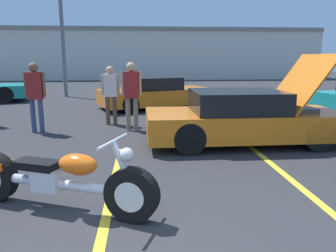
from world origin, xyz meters
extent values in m
cube|color=yellow|center=(-0.14, 1.71, 0.00)|extent=(0.12, 5.36, 0.01)
cube|color=yellow|center=(2.61, 1.71, 0.00)|extent=(0.12, 5.36, 0.01)
cube|color=beige|center=(0.00, 27.87, 2.20)|extent=(32.00, 4.00, 4.40)
cube|color=gray|center=(0.00, 27.87, 4.25)|extent=(32.00, 4.20, 0.30)
cylinder|color=slate|center=(-3.39, 14.08, 3.87)|extent=(0.18, 0.18, 7.73)
cylinder|color=black|center=(0.18, 1.30, 0.32)|extent=(0.66, 0.39, 0.65)
cylinder|color=silver|center=(0.18, 1.30, 0.32)|extent=(0.39, 0.29, 0.36)
cylinder|color=silver|center=(-0.74, 1.66, 0.34)|extent=(1.60, 0.74, 0.12)
cube|color=silver|center=(-0.87, 1.72, 0.38)|extent=(0.42, 0.36, 0.28)
ellipsoid|color=orange|center=(-0.46, 1.55, 0.62)|extent=(0.57, 0.45, 0.26)
cube|color=black|center=(-1.01, 1.77, 0.56)|extent=(0.63, 0.45, 0.10)
cylinder|color=silver|center=(0.09, 1.33, 0.65)|extent=(0.31, 0.18, 0.63)
cylinder|color=silver|center=(-0.02, 1.38, 0.94)|extent=(0.29, 0.66, 0.04)
sphere|color=silver|center=(0.13, 1.31, 0.80)|extent=(0.16, 0.16, 0.16)
cylinder|color=silver|center=(-1.11, 1.93, 0.28)|extent=(1.22, 0.56, 0.09)
cube|color=orange|center=(2.54, 4.67, 0.45)|extent=(4.28, 1.78, 0.54)
cube|color=black|center=(2.37, 4.67, 0.94)|extent=(1.94, 1.58, 0.45)
cylinder|color=black|center=(3.87, 3.93, 0.32)|extent=(0.64, 0.23, 0.64)
cylinder|color=black|center=(3.85, 5.44, 0.32)|extent=(0.64, 0.23, 0.64)
cylinder|color=black|center=(1.22, 3.90, 0.32)|extent=(0.64, 0.23, 0.64)
cylinder|color=black|center=(1.21, 5.41, 0.32)|extent=(0.64, 0.23, 0.64)
cube|color=orange|center=(3.75, 4.68, 1.33)|extent=(0.91, 1.60, 1.24)
cube|color=#4C4C51|center=(3.71, 4.68, 0.68)|extent=(0.61, 0.96, 0.28)
cube|color=orange|center=(0.84, 10.08, 0.44)|extent=(4.53, 3.15, 0.55)
cube|color=black|center=(0.68, 10.02, 0.94)|extent=(2.32, 2.20, 0.45)
cylinder|color=black|center=(2.33, 9.74, 0.30)|extent=(0.65, 0.41, 0.61)
cylinder|color=black|center=(1.77, 11.28, 0.30)|extent=(0.65, 0.41, 0.61)
cylinder|color=black|center=(-0.09, 8.87, 0.30)|extent=(0.65, 0.41, 0.61)
cylinder|color=black|center=(-0.65, 10.41, 0.30)|extent=(0.65, 0.41, 0.61)
cylinder|color=black|center=(-5.36, 11.79, 0.35)|extent=(0.74, 0.42, 0.70)
cylinder|color=black|center=(-5.88, 13.42, 0.35)|extent=(0.74, 0.42, 0.70)
cylinder|color=black|center=(7.31, 9.35, 0.31)|extent=(0.65, 0.39, 0.61)
cylinder|color=brown|center=(-0.66, 7.02, 0.40)|extent=(0.12, 0.12, 0.80)
cylinder|color=brown|center=(-0.46, 7.02, 0.40)|extent=(0.12, 0.12, 0.80)
cube|color=white|center=(-0.56, 7.02, 1.11)|extent=(0.36, 0.20, 0.63)
cylinder|color=tan|center=(-0.78, 7.02, 1.14)|extent=(0.08, 0.08, 0.57)
cylinder|color=tan|center=(-0.34, 7.02, 1.14)|extent=(0.08, 0.08, 0.57)
sphere|color=tan|center=(-0.56, 7.02, 1.53)|extent=(0.22, 0.22, 0.22)
cylinder|color=gray|center=(-0.05, 6.19, 0.43)|extent=(0.12, 0.12, 0.85)
cylinder|color=gray|center=(0.15, 6.19, 0.43)|extent=(0.12, 0.12, 0.85)
cube|color=maroon|center=(0.05, 6.19, 1.19)|extent=(0.36, 0.20, 0.68)
cylinder|color=tan|center=(-0.17, 6.19, 1.23)|extent=(0.08, 0.08, 0.61)
cylinder|color=tan|center=(0.27, 6.19, 1.23)|extent=(0.08, 0.08, 0.61)
sphere|color=tan|center=(0.05, 6.19, 1.65)|extent=(0.23, 0.23, 0.23)
cylinder|color=#38476B|center=(-2.44, 6.16, 0.42)|extent=(0.12, 0.12, 0.85)
cylinder|color=#38476B|center=(-2.24, 6.16, 0.42)|extent=(0.12, 0.12, 0.85)
cube|color=maroon|center=(-2.34, 6.16, 1.19)|extent=(0.36, 0.20, 0.67)
cylinder|color=brown|center=(-2.56, 6.16, 1.22)|extent=(0.08, 0.08, 0.61)
cylinder|color=brown|center=(-2.12, 6.16, 1.22)|extent=(0.08, 0.08, 0.61)
sphere|color=brown|center=(-2.34, 6.16, 1.64)|extent=(0.23, 0.23, 0.23)
camera|label=1|loc=(0.31, -2.24, 1.87)|focal=35.00mm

